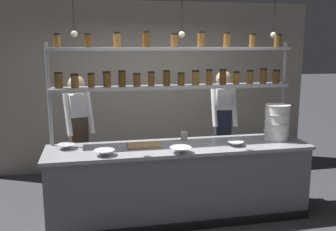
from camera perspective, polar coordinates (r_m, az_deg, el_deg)
name	(u,v)px	position (r m, az deg, el deg)	size (l,w,h in m)	color
ground_plane	(179,216)	(4.87, 1.70, -15.12)	(40.00, 40.00, 0.00)	#3D3D42
back_wall	(152,86)	(6.44, -2.52, 4.46)	(5.58, 0.12, 2.83)	#9E9384
prep_counter	(179,182)	(4.68, 1.74, -10.06)	(3.18, 0.76, 0.92)	slate
spice_shelf_unit	(174,72)	(4.71, 0.94, 6.67)	(3.07, 0.28, 2.28)	#999BA0
chef_left	(79,131)	(5.09, -13.47, -2.25)	(0.42, 0.35, 1.73)	black
chef_center	(223,122)	(5.42, 8.34, -1.02)	(0.38, 0.32, 1.76)	black
container_stack	(277,122)	(4.97, 16.28, -0.98)	(0.32, 0.32, 0.46)	white
cutting_board	(144,145)	(4.52, -3.72, -4.56)	(0.40, 0.26, 0.02)	#A88456
prep_bowl_near_left	(104,153)	(4.20, -9.68, -5.62)	(0.23, 0.23, 0.06)	silver
prep_bowl_center_front	(236,144)	(4.60, 10.26, -4.26)	(0.19, 0.19, 0.05)	silver
prep_bowl_center_back	(181,150)	(4.24, 1.93, -5.28)	(0.25, 0.25, 0.07)	silver
prep_bowl_near_right	(66,147)	(4.55, -15.27, -4.60)	(0.21, 0.21, 0.06)	silver
serving_cup_front	(184,136)	(4.79, 2.46, -3.15)	(0.09, 0.09, 0.11)	#B2B7BC
pendant_light_row	(180,32)	(4.38, 1.86, 12.56)	(2.41, 0.07, 0.58)	black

